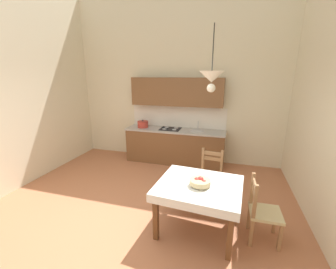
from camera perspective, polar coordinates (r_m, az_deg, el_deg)
name	(u,v)px	position (r m, az deg, el deg)	size (l,w,h in m)	color
ground_plane	(132,224)	(3.83, -9.34, -22.19)	(6.01, 6.36, 0.10)	#B7704C
wall_back	(177,80)	(5.81, 2.45, 14.13)	(6.01, 0.12, 4.27)	beige
kitchen_cabinetry	(175,131)	(5.66, 1.91, 1.01)	(2.57, 0.63, 2.20)	brown
dining_table	(199,192)	(3.31, 8.09, -14.77)	(1.27, 1.12, 0.75)	brown
dining_chair_window_side	(262,212)	(3.46, 23.51, -18.09)	(0.43, 0.43, 0.93)	#D1BC89
dining_chair_kitchen_side	(210,176)	(4.22, 10.95, -10.64)	(0.46, 0.46, 0.93)	#D1BC89
fruit_bowl	(200,182)	(3.18, 8.41, -12.18)	(0.30, 0.30, 0.12)	tan
pendant_lamp	(212,77)	(2.85, 11.40, 14.47)	(0.32, 0.32, 0.81)	black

